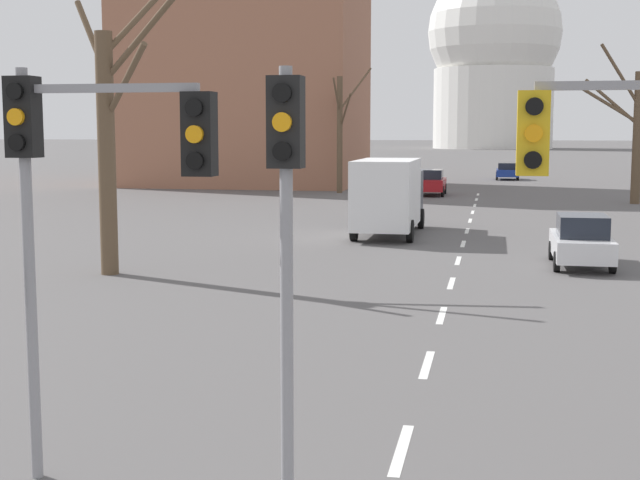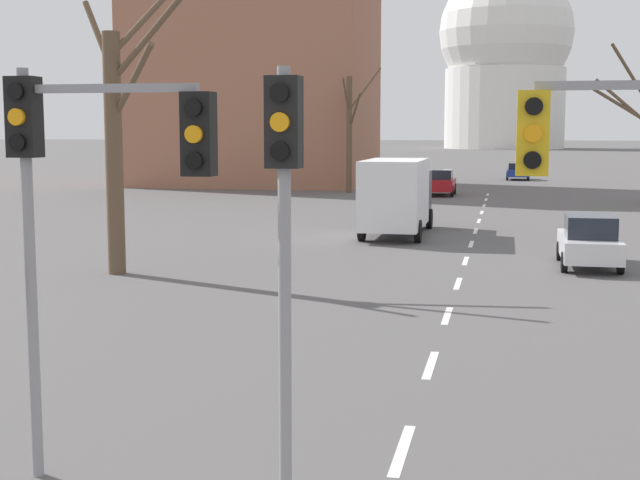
% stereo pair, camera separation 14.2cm
% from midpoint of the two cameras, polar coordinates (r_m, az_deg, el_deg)
% --- Properties ---
extents(lane_stripe_1, '(0.16, 2.00, 0.01)m').
position_cam_midpoint_polar(lane_stripe_1, '(12.45, 4.91, -13.20)').
color(lane_stripe_1, silver).
rests_on(lane_stripe_1, ground_plane).
extents(lane_stripe_2, '(0.16, 2.00, 0.01)m').
position_cam_midpoint_polar(lane_stripe_2, '(16.72, 6.62, -7.91)').
color(lane_stripe_2, silver).
rests_on(lane_stripe_2, ground_plane).
extents(lane_stripe_3, '(0.16, 2.00, 0.01)m').
position_cam_midpoint_polar(lane_stripe_3, '(21.09, 7.61, -4.80)').
color(lane_stripe_3, silver).
rests_on(lane_stripe_3, ground_plane).
extents(lane_stripe_4, '(0.16, 2.00, 0.01)m').
position_cam_midpoint_polar(lane_stripe_4, '(25.51, 8.25, -2.75)').
color(lane_stripe_4, silver).
rests_on(lane_stripe_4, ground_plane).
extents(lane_stripe_5, '(0.16, 2.00, 0.01)m').
position_cam_midpoint_polar(lane_stripe_5, '(29.95, 8.70, -1.31)').
color(lane_stripe_5, silver).
rests_on(lane_stripe_5, ground_plane).
extents(lane_stripe_6, '(0.16, 2.00, 0.01)m').
position_cam_midpoint_polar(lane_stripe_6, '(34.41, 9.03, -0.24)').
color(lane_stripe_6, silver).
rests_on(lane_stripe_6, ground_plane).
extents(lane_stripe_7, '(0.16, 2.00, 0.01)m').
position_cam_midpoint_polar(lane_stripe_7, '(38.87, 9.29, 0.58)').
color(lane_stripe_7, silver).
rests_on(lane_stripe_7, ground_plane).
extents(lane_stripe_8, '(0.16, 2.00, 0.01)m').
position_cam_midpoint_polar(lane_stripe_8, '(43.35, 9.49, 1.23)').
color(lane_stripe_8, silver).
rests_on(lane_stripe_8, ground_plane).
extents(lane_stripe_9, '(0.16, 2.00, 0.01)m').
position_cam_midpoint_polar(lane_stripe_9, '(47.82, 9.66, 1.77)').
color(lane_stripe_9, silver).
rests_on(lane_stripe_9, ground_plane).
extents(lane_stripe_10, '(0.16, 2.00, 0.01)m').
position_cam_midpoint_polar(lane_stripe_10, '(52.31, 9.80, 2.21)').
color(lane_stripe_10, silver).
rests_on(lane_stripe_10, ground_plane).
extents(lane_stripe_11, '(0.16, 2.00, 0.01)m').
position_cam_midpoint_polar(lane_stripe_11, '(56.79, 9.91, 2.58)').
color(lane_stripe_11, silver).
rests_on(lane_stripe_11, ground_plane).
extents(lane_stripe_12, '(0.16, 2.00, 0.01)m').
position_cam_midpoint_polar(lane_stripe_12, '(61.28, 10.01, 2.89)').
color(lane_stripe_12, silver).
rests_on(lane_stripe_12, ground_plane).
extents(traffic_signal_near_left, '(2.55, 0.34, 5.04)m').
position_cam_midpoint_polar(traffic_signal_near_left, '(10.91, -15.20, 4.33)').
color(traffic_signal_near_left, gray).
rests_on(traffic_signal_near_left, ground_plane).
extents(traffic_signal_centre_tall, '(0.36, 0.34, 4.97)m').
position_cam_midpoint_polar(traffic_signal_centre_tall, '(9.43, -2.61, 1.94)').
color(traffic_signal_centre_tall, gray).
rests_on(traffic_signal_centre_tall, ground_plane).
extents(traffic_signal_near_right, '(2.15, 0.34, 5.05)m').
position_cam_midpoint_polar(traffic_signal_near_right, '(10.57, 19.38, 4.08)').
color(traffic_signal_near_right, gray).
rests_on(traffic_signal_near_right, ground_plane).
extents(sedan_near_left, '(1.97, 3.94, 1.47)m').
position_cam_midpoint_polar(sedan_near_left, '(80.30, 11.85, 4.33)').
color(sedan_near_left, navy).
rests_on(sedan_near_left, ground_plane).
extents(sedan_near_right, '(1.82, 4.22, 1.67)m').
position_cam_midpoint_polar(sedan_near_right, '(29.40, 16.25, -0.05)').
color(sedan_near_right, silver).
rests_on(sedan_near_right, ground_plane).
extents(sedan_mid_centre, '(1.98, 4.34, 1.73)m').
position_cam_midpoint_polar(sedan_mid_centre, '(59.87, 7.01, 3.69)').
color(sedan_mid_centre, maroon).
rests_on(sedan_mid_centre, ground_plane).
extents(delivery_truck, '(2.44, 7.20, 3.14)m').
position_cam_midpoint_polar(delivery_truck, '(36.78, 4.33, 2.95)').
color(delivery_truck, '#333842').
rests_on(delivery_truck, ground_plane).
extents(bare_tree_left_near, '(2.56, 4.51, 8.73)m').
position_cam_midpoint_polar(bare_tree_left_near, '(61.78, 1.26, 7.13)').
color(bare_tree_left_near, brown).
rests_on(bare_tree_left_near, ground_plane).
extents(bare_tree_right_near, '(4.96, 2.20, 9.66)m').
position_cam_midpoint_polar(bare_tree_right_near, '(55.74, 19.40, 6.78)').
color(bare_tree_right_near, brown).
rests_on(bare_tree_right_near, ground_plane).
extents(bare_tree_left_far, '(4.13, 3.03, 9.29)m').
position_cam_midpoint_polar(bare_tree_left_far, '(27.24, -13.39, 6.65)').
color(bare_tree_left_far, brown).
rests_on(bare_tree_left_far, ground_plane).
extents(capitol_dome, '(31.70, 31.70, 44.78)m').
position_cam_midpoint_polar(capitol_dome, '(221.78, 11.05, 11.42)').
color(capitol_dome, silver).
rests_on(capitol_dome, ground_plane).
extents(apartment_block_left, '(18.00, 14.00, 27.17)m').
position_cam_midpoint_polar(apartment_block_left, '(72.83, -4.82, 14.32)').
color(apartment_block_left, '#9E664C').
rests_on(apartment_block_left, ground_plane).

